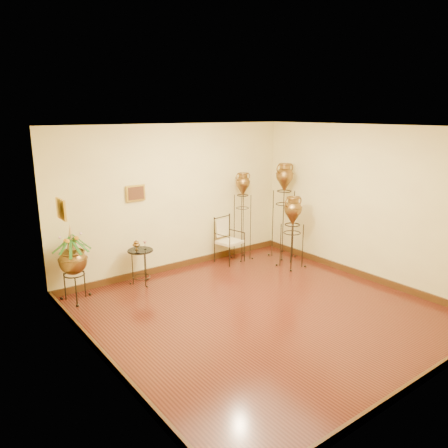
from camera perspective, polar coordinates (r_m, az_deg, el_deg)
ground at (r=6.92m, az=4.92°, el=-11.34°), size 5.00×5.00×0.00m
room_shell at (r=6.37m, az=5.17°, el=2.86°), size 5.02×5.02×2.81m
amphora_tall at (r=9.00m, az=2.43°, el=1.14°), size 0.47×0.47×1.84m
amphora_mid at (r=9.21m, az=7.78°, el=1.83°), size 0.53×0.53×2.01m
amphora_short at (r=8.67m, az=8.89°, el=-1.02°), size 0.58×0.58×1.44m
planter_urn at (r=7.42m, az=-19.16°, el=-4.20°), size 0.76×0.76×1.31m
armchair at (r=8.92m, az=0.73°, el=-2.09°), size 0.60×0.57×0.94m
side_table at (r=7.96m, az=-10.79°, el=-5.43°), size 0.48×0.48×0.81m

